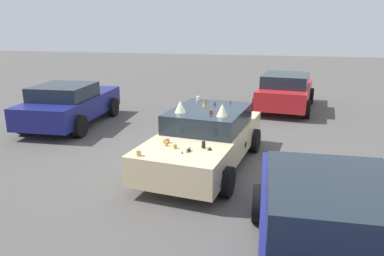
{
  "coord_description": "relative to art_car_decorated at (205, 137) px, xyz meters",
  "views": [
    {
      "loc": [
        -8.08,
        -1.42,
        3.28
      ],
      "look_at": [
        0.0,
        0.3,
        0.9
      ],
      "focal_mm": 34.78,
      "sensor_mm": 36.0,
      "label": 1
    }
  ],
  "objects": [
    {
      "name": "ground_plane",
      "position": [
        -0.06,
        0.01,
        -0.67
      ],
      "size": [
        60.0,
        60.0,
        0.0
      ],
      "primitive_type": "plane",
      "color": "#514F4C"
    },
    {
      "name": "art_car_decorated",
      "position": [
        0.0,
        0.0,
        0.0
      ],
      "size": [
        4.63,
        2.5,
        1.58
      ],
      "rotation": [
        0.0,
        0.0,
        2.99
      ],
      "color": "beige",
      "rests_on": "ground"
    },
    {
      "name": "parked_sedan_near_left",
      "position": [
        2.55,
        4.91,
        0.03
      ],
      "size": [
        4.19,
        2.14,
        1.37
      ],
      "rotation": [
        0.0,
        0.0,
        0.03
      ],
      "color": "navy",
      "rests_on": "ground"
    },
    {
      "name": "parked_sedan_behind_right",
      "position": [
        -3.68,
        -2.22,
        0.06
      ],
      "size": [
        4.2,
        1.99,
        1.47
      ],
      "rotation": [
        0.0,
        0.0,
        0.01
      ],
      "color": "navy",
      "rests_on": "ground"
    },
    {
      "name": "parked_sedan_far_right",
      "position": [
        6.34,
        -1.99,
        0.04
      ],
      "size": [
        4.28,
        2.41,
        1.39
      ],
      "rotation": [
        0.0,
        0.0,
        -0.13
      ],
      "color": "red",
      "rests_on": "ground"
    }
  ]
}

